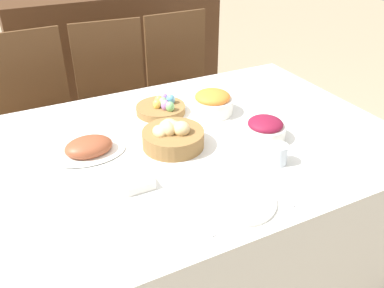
# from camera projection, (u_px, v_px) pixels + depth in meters

# --- Properties ---
(ground_plane) EXTENTS (12.00, 12.00, 0.00)m
(ground_plane) POSITION_uv_depth(u_px,v_px,m) (189.00, 268.00, 2.03)
(ground_plane) COLOR tan
(dining_table) EXTENTS (1.71, 1.18, 0.74)m
(dining_table) POSITION_uv_depth(u_px,v_px,m) (189.00, 211.00, 1.84)
(dining_table) COLOR silver
(dining_table) RESTS_ON ground
(chair_far_center) EXTENTS (0.45, 0.45, 0.99)m
(chair_far_center) POSITION_uv_depth(u_px,v_px,m) (117.00, 101.00, 2.48)
(chair_far_center) COLOR brown
(chair_far_center) RESTS_ON ground
(chair_far_right) EXTENTS (0.43, 0.43, 0.99)m
(chair_far_right) POSITION_uv_depth(u_px,v_px,m) (184.00, 88.00, 2.65)
(chair_far_right) COLOR brown
(chair_far_right) RESTS_ON ground
(chair_far_left) EXTENTS (0.44, 0.44, 0.99)m
(chair_far_left) POSITION_uv_depth(u_px,v_px,m) (39.00, 117.00, 2.30)
(chair_far_left) COLOR brown
(chair_far_left) RESTS_ON ground
(sideboard) EXTENTS (1.58, 0.44, 1.00)m
(sideboard) POSITION_uv_depth(u_px,v_px,m) (118.00, 58.00, 3.24)
(sideboard) COLOR #4C2D19
(sideboard) RESTS_ON ground
(bread_basket) EXTENTS (0.24, 0.24, 0.12)m
(bread_basket) POSITION_uv_depth(u_px,v_px,m) (173.00, 136.00, 1.59)
(bread_basket) COLOR olive
(bread_basket) RESTS_ON dining_table
(egg_basket) EXTENTS (0.23, 0.23, 0.08)m
(egg_basket) POSITION_uv_depth(u_px,v_px,m) (162.00, 107.00, 1.86)
(egg_basket) COLOR olive
(egg_basket) RESTS_ON dining_table
(ham_platter) EXTENTS (0.28, 0.20, 0.07)m
(ham_platter) POSITION_uv_depth(u_px,v_px,m) (89.00, 148.00, 1.56)
(ham_platter) COLOR white
(ham_platter) RESTS_ON dining_table
(beet_salad_bowl) EXTENTS (0.17, 0.17, 0.09)m
(beet_salad_bowl) POSITION_uv_depth(u_px,v_px,m) (265.00, 129.00, 1.65)
(beet_salad_bowl) COLOR white
(beet_salad_bowl) RESTS_ON dining_table
(carrot_bowl) EXTENTS (0.19, 0.19, 0.11)m
(carrot_bowl) POSITION_uv_depth(u_px,v_px,m) (212.00, 102.00, 1.85)
(carrot_bowl) COLOR white
(carrot_bowl) RESTS_ON dining_table
(dinner_plate) EXTENTS (0.24, 0.24, 0.01)m
(dinner_plate) POSITION_uv_depth(u_px,v_px,m) (238.00, 201.00, 1.31)
(dinner_plate) COLOR white
(dinner_plate) RESTS_ON dining_table
(fork) EXTENTS (0.01, 0.20, 0.00)m
(fork) POSITION_uv_depth(u_px,v_px,m) (198.00, 216.00, 1.26)
(fork) COLOR #B7B7BC
(fork) RESTS_ON dining_table
(knife) EXTENTS (0.01, 0.20, 0.00)m
(knife) POSITION_uv_depth(u_px,v_px,m) (275.00, 189.00, 1.37)
(knife) COLOR #B7B7BC
(knife) RESTS_ON dining_table
(spoon) EXTENTS (0.01, 0.20, 0.00)m
(spoon) POSITION_uv_depth(u_px,v_px,m) (283.00, 187.00, 1.38)
(spoon) COLOR #B7B7BC
(spoon) RESTS_ON dining_table
(drinking_cup) EXTENTS (0.07, 0.07, 0.08)m
(drinking_cup) POSITION_uv_depth(u_px,v_px,m) (278.00, 154.00, 1.49)
(drinking_cup) COLOR silver
(drinking_cup) RESTS_ON dining_table
(butter_dish) EXTENTS (0.10, 0.06, 0.03)m
(butter_dish) POSITION_uv_depth(u_px,v_px,m) (139.00, 185.00, 1.37)
(butter_dish) COLOR white
(butter_dish) RESTS_ON dining_table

